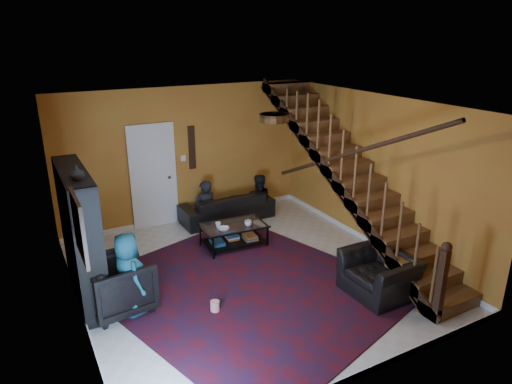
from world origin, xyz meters
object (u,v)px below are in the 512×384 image
armchair_left (120,284)px  armchair_right (379,274)px  bookshelf (82,238)px  coffee_table (234,234)px  sofa (227,207)px

armchair_left → armchair_right: 3.84m
armchair_left → bookshelf: bearing=24.8°
armchair_left → coffee_table: bearing=-71.7°
sofa → armchair_right: bearing=101.5°
bookshelf → sofa: (3.12, 1.70, -0.68)m
bookshelf → armchair_right: bearing=-27.9°
sofa → coffee_table: 1.33m
coffee_table → armchair_left: bearing=-155.7°
bookshelf → armchair_left: bearing=-59.2°
sofa → armchair_left: size_ratio=2.21×
coffee_table → armchair_right: bearing=-64.0°
armchair_right → coffee_table: bearing=-154.3°
sofa → armchair_right: size_ratio=1.93×
bookshelf → coffee_table: size_ratio=1.66×
bookshelf → armchair_right: bookshelf is taller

